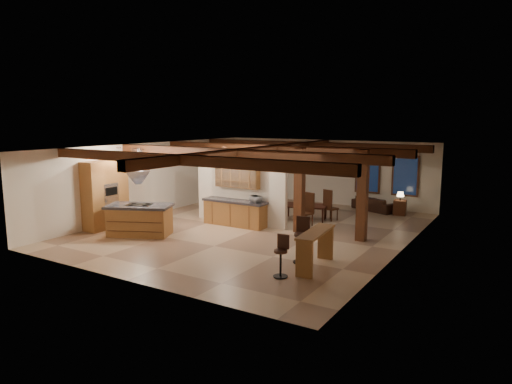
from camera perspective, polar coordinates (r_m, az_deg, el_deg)
ground at (r=16.06m, az=0.09°, el=-4.70°), size 12.00×12.00×0.00m
room_walls at (r=15.73m, az=0.09°, el=1.60°), size 12.00×12.00×12.00m
ceiling_beams at (r=15.63m, az=0.09°, el=5.16°), size 10.00×12.00×0.28m
timber_posts at (r=15.05m, az=9.24°, el=1.08°), size 2.50×0.30×2.90m
partition_wall at (r=16.78m, az=-1.93°, el=-0.27°), size 3.80×0.18×2.20m
pantry_cabinet at (r=16.90m, az=-18.31°, el=-0.33°), size 0.67×1.60×2.40m
back_counter at (r=16.58m, az=-2.66°, el=-2.59°), size 2.50×0.66×0.94m
upper_display_cabinet at (r=16.52m, az=-2.30°, el=2.20°), size 1.80×0.36×0.95m
range_hood at (r=15.47m, az=-14.51°, el=1.19°), size 1.10×1.10×1.40m
back_windows at (r=20.10m, az=15.95°, el=2.10°), size 2.70×0.07×1.70m
framed_art at (r=21.63m, az=4.94°, el=3.42°), size 0.65×0.05×0.85m
recessed_cans at (r=15.63m, az=-11.66°, el=5.38°), size 3.16×2.46×0.03m
kitchen_island at (r=15.69m, az=-14.32°, el=-3.36°), size 2.37×1.89×1.04m
dining_table at (r=17.62m, az=6.12°, el=-2.55°), size 1.82×1.29×0.58m
sofa at (r=19.95m, az=14.59°, el=-1.43°), size 2.09×1.49×0.57m
microwave at (r=15.99m, az=-0.01°, el=-0.91°), size 0.49×0.42×0.23m
bar_counter at (r=11.98m, az=7.47°, el=-6.35°), size 0.64×1.91×0.98m
side_table at (r=19.29m, az=17.53°, el=-1.87°), size 0.55×0.55×0.60m
table_lamp at (r=19.20m, az=17.61°, el=-0.28°), size 0.29×0.29×0.34m
bar_stool_a at (r=11.28m, az=3.18°, el=-7.97°), size 0.36×0.37×1.04m
bar_stool_b at (r=12.39m, az=5.73°, el=-5.95°), size 0.44×0.45×1.24m
dining_chairs at (r=17.56m, az=6.14°, el=-1.52°), size 2.30×2.30×1.20m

